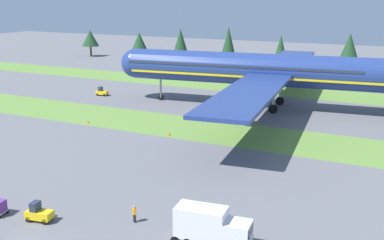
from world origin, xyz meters
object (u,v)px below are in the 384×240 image
ground_crew_marshaller (134,213)px  baggage_tug (39,213)px  taxiway_marker_1 (88,121)px  catering_truck (211,226)px  taxiway_marker_0 (169,134)px  pushback_tractor (102,92)px  airliner (267,70)px

ground_crew_marshaller → baggage_tug: bearing=-128.6°
baggage_tug → taxiway_marker_1: baggage_tug is taller
catering_truck → taxiway_marker_0: catering_truck is taller
catering_truck → pushback_tractor: (-48.98, 49.25, -1.14)m
catering_truck → taxiway_marker_1: (-36.62, 28.81, -1.65)m
ground_crew_marshaller → taxiway_marker_0: size_ratio=2.87×
baggage_tug → pushback_tractor: bearing=-159.5°
ground_crew_marshaller → taxiway_marker_0: (-11.62, 27.66, -0.64)m
airliner → baggage_tug: bearing=168.3°
taxiway_marker_0 → taxiway_marker_1: bearing=178.9°
baggage_tug → taxiway_marker_0: size_ratio=4.62×
taxiway_marker_1 → pushback_tractor: bearing=121.1°
airliner → taxiway_marker_0: bearing=156.0°
catering_truck → pushback_tractor: size_ratio=2.62×
baggage_tug → ground_crew_marshaller: size_ratio=1.61×
taxiway_marker_0 → catering_truck: bearing=-54.7°
taxiway_marker_0 → ground_crew_marshaller: bearing=-67.2°
taxiway_marker_1 → taxiway_marker_0: bearing=-1.1°
pushback_tractor → baggage_tug: bearing=24.3°
catering_truck → ground_crew_marshaller: size_ratio=4.13×
airliner → baggage_tug: 57.45m
ground_crew_marshaller → taxiway_marker_0: 30.01m
airliner → ground_crew_marshaller: size_ratio=44.24×
pushback_tractor → ground_crew_marshaller: pushback_tractor is taller
baggage_tug → taxiway_marker_1: (-19.45, 31.94, -0.51)m
catering_truck → ground_crew_marshaller: (-8.58, 0.85, -1.01)m
taxiway_marker_1 → ground_crew_marshaller: bearing=-44.9°
ground_crew_marshaller → taxiway_marker_0: bearing=139.4°
baggage_tug → ground_crew_marshaller: 9.47m
ground_crew_marshaller → taxiway_marker_1: ground_crew_marshaller is taller
catering_truck → ground_crew_marshaller: 8.68m
baggage_tug → taxiway_marker_0: 31.78m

